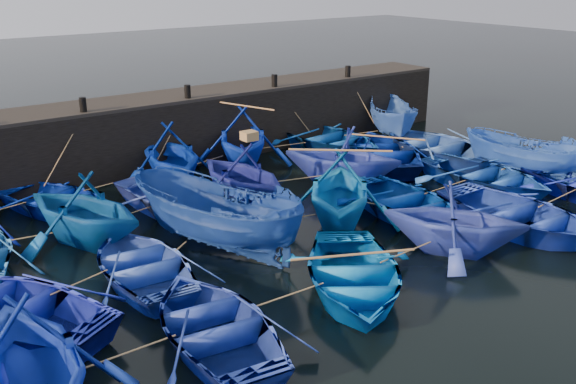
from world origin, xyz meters
TOP-DOWN VIEW (x-y plane):
  - ground at (0.00, 0.00)m, footprint 120.00×120.00m
  - quay_wall at (0.00, 10.50)m, footprint 26.00×2.50m
  - quay_top at (0.00, 10.50)m, footprint 26.00×2.50m
  - bollard_1 at (-4.00, 9.60)m, footprint 0.24×0.24m
  - bollard_2 at (0.00, 9.60)m, footprint 0.24×0.24m
  - bollard_3 at (4.00, 9.60)m, footprint 0.24×0.24m
  - bollard_4 at (8.00, 9.60)m, footprint 0.24×0.24m
  - boat_1 at (-5.86, 7.51)m, footprint 4.62×5.22m
  - boat_2 at (-1.67, 7.90)m, footprint 4.40×4.86m
  - boat_3 at (1.55, 8.26)m, footprint 5.64×5.82m
  - boat_4 at (5.49, 7.86)m, footprint 4.42×5.77m
  - boat_5 at (8.94, 7.57)m, footprint 4.18×4.93m
  - boat_7 at (-5.93, 4.66)m, footprint 4.89×5.20m
  - boat_8 at (-2.66, 4.98)m, footprint 5.01×6.09m
  - boat_9 at (-0.74, 4.69)m, footprint 3.78×4.29m
  - boat_10 at (3.07, 4.19)m, footprint 5.30×5.42m
  - boat_11 at (6.14, 5.16)m, footprint 5.69×6.26m
  - boat_12 at (8.20, 4.38)m, footprint 4.16×5.74m
  - boat_13 at (-8.85, 1.21)m, footprint 5.65×6.20m
  - boat_14 at (-5.58, 1.65)m, footprint 3.47×4.61m
  - boat_15 at (-3.30, 2.00)m, footprint 4.00×5.65m
  - boat_16 at (0.64, 1.51)m, footprint 5.73×5.78m
  - boat_17 at (2.75, 0.85)m, footprint 3.87×5.07m
  - boat_18 at (6.82, 0.96)m, footprint 3.70×5.05m
  - boat_19 at (8.95, 0.94)m, footprint 3.29×4.59m
  - boat_20 at (-9.21, -1.88)m, footprint 3.92×4.46m
  - boat_21 at (-5.56, -1.88)m, footprint 3.81×4.91m
  - boat_22 at (-1.85, -1.91)m, footprint 5.47×5.83m
  - boat_23 at (1.87, -1.80)m, footprint 4.88×4.99m
  - boat_24 at (4.61, -1.98)m, footprint 3.72×5.19m
  - wooden_crate at (-0.44, 4.69)m, footprint 0.46×0.43m
  - mooring_ropes at (-0.05, 4.95)m, footprint 17.72×11.52m
  - loose_oars at (1.62, 3.26)m, footprint 10.24×12.25m

SIDE VIEW (x-z plane):
  - ground at x=0.00m, z-range 0.00..0.00m
  - boat_1 at x=-5.86m, z-range 0.00..0.90m
  - boat_14 at x=-5.58m, z-range 0.00..0.91m
  - boat_21 at x=-5.56m, z-range 0.00..0.94m
  - boat_17 at x=2.75m, z-range 0.00..0.98m
  - boat_22 at x=-1.85m, z-range 0.00..0.98m
  - boat_18 at x=6.82m, z-range 0.00..1.02m
  - boat_13 at x=-8.85m, z-range 0.00..1.05m
  - boat_11 at x=6.14m, z-range 0.00..1.06m
  - boat_24 at x=4.61m, z-range 0.00..1.08m
  - boat_8 at x=-2.66m, z-range 0.00..1.10m
  - boat_4 at x=5.49m, z-range 0.00..1.12m
  - boat_12 at x=8.20m, z-range 0.00..1.17m
  - boat_19 at x=8.95m, z-range 0.00..1.67m
  - mooring_ropes at x=-0.05m, z-range -0.17..1.93m
  - boat_5 at x=8.94m, z-range 0.00..1.84m
  - boat_23 at x=1.87m, z-range 0.00..2.00m
  - boat_15 at x=-3.30m, z-range 0.00..2.05m
  - boat_9 at x=-0.74m, z-range 0.00..2.12m
  - boat_10 at x=3.07m, z-range 0.00..2.17m
  - boat_7 at x=-5.93m, z-range 0.00..2.18m
  - boat_2 at x=-1.67m, z-range 0.00..2.22m
  - boat_20 at x=-9.21m, z-range 0.00..2.23m
  - boat_16 at x=0.64m, z-range 0.00..2.31m
  - boat_3 at x=1.55m, z-range 0.00..2.34m
  - quay_wall at x=0.00m, z-range 0.00..2.50m
  - loose_oars at x=1.62m, z-range 0.99..2.41m
  - wooden_crate at x=-0.44m, z-range 2.12..2.40m
  - quay_top at x=0.00m, z-range 2.50..2.62m
  - bollard_1 at x=-4.00m, z-range 2.62..3.12m
  - bollard_2 at x=0.00m, z-range 2.62..3.12m
  - bollard_3 at x=4.00m, z-range 2.62..3.12m
  - bollard_4 at x=8.00m, z-range 2.62..3.12m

